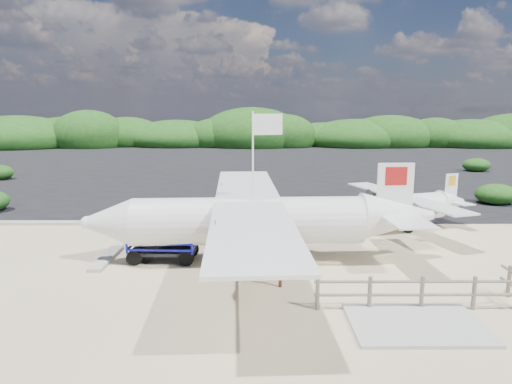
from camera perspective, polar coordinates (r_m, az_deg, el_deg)
ground at (r=18.28m, az=-3.98°, el=-7.91°), size 160.00×160.00×0.00m
asphalt_apron at (r=47.68m, az=-1.65°, el=3.38°), size 90.00×50.00×0.04m
lagoon at (r=22.15m, az=-27.75°, el=-5.84°), size 9.00×7.00×0.40m
walkway_pad at (r=13.39m, az=19.32°, el=-15.49°), size 3.50×2.50×0.10m
vegetation_band at (r=72.56m, az=-1.17°, el=5.73°), size 124.00×8.00×4.40m
fence at (r=14.40m, az=19.90°, el=-13.65°), size 6.40×2.00×1.10m
baggage_cart at (r=17.98m, az=-11.43°, el=-8.41°), size 2.77×1.67×1.35m
flagpole at (r=17.24m, az=-0.38°, el=-9.01°), size 1.22×0.80×5.64m
signboard at (r=15.41m, az=0.31°, el=-11.40°), size 1.66×0.76×1.41m
crew_a at (r=19.13m, az=-12.75°, el=-4.37°), size 0.76×0.58×1.89m
crew_b at (r=19.69m, az=-5.47°, el=-3.87°), size 0.94×0.77×1.80m
crew_c at (r=18.47m, az=5.76°, el=-5.14°), size 0.99×0.52×1.61m
aircraft_large at (r=41.51m, az=20.69°, el=1.70°), size 16.52×16.52×4.75m
aircraft_small at (r=47.13m, az=-11.87°, el=3.08°), size 8.70×8.70×2.49m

